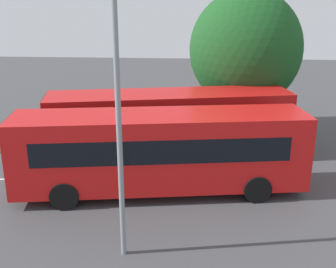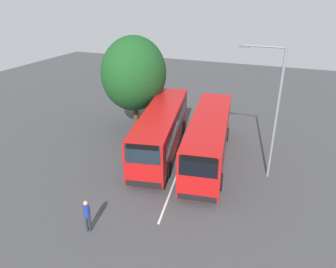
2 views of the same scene
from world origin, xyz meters
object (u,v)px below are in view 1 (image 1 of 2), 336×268
Objects in this scene: bus_center_left at (160,150)px; depot_tree at (245,50)px; bus_far_left at (169,123)px; street_lamp at (120,99)px.

bus_center_left is 1.46× the size of depot_tree.
bus_far_left is 1.38× the size of street_lamp.
bus_far_left is 6.39m from depot_tree.
depot_tree is at bearing -125.63° from bus_center_left.
bus_center_left is at bearing 76.62° from bus_far_left.
depot_tree is at bearing -144.46° from bus_far_left.
bus_far_left is 1.46× the size of depot_tree.
depot_tree is (-4.00, -7.82, 2.97)m from bus_center_left.
street_lamp reaches higher than bus_center_left.
street_lamp is 12.77m from depot_tree.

